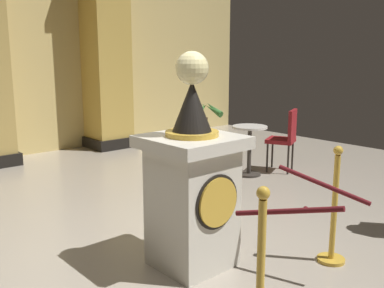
# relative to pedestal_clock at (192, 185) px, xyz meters

# --- Properties ---
(ground_plane) EXTENTS (11.89, 11.89, 0.00)m
(ground_plane) POSITION_rel_pedestal_clock_xyz_m (-0.15, 0.16, -0.71)
(ground_plane) COLOR #9E9384
(pedestal_clock) EXTENTS (0.73, 0.73, 1.81)m
(pedestal_clock) POSITION_rel_pedestal_clock_xyz_m (0.00, 0.00, 0.00)
(pedestal_clock) COLOR beige
(pedestal_clock) RESTS_ON ground_plane
(stanchion_far) EXTENTS (0.24, 0.24, 1.03)m
(stanchion_far) POSITION_rel_pedestal_clock_xyz_m (0.95, -0.77, -0.35)
(stanchion_far) COLOR gold
(stanchion_far) RESTS_ON ground_plane
(velvet_rope) EXTENTS (0.92, 0.90, 0.22)m
(velvet_rope) POSITION_rel_pedestal_clock_xyz_m (0.24, -0.95, 0.08)
(velvet_rope) COLOR #591419
(column_right) EXTENTS (0.86, 0.86, 3.82)m
(column_right) POSITION_rel_pedestal_clock_xyz_m (2.07, 4.81, 1.19)
(column_right) COLOR black
(column_right) RESTS_ON ground_plane
(potted_palm_right) EXTENTS (0.65, 0.67, 1.05)m
(potted_palm_right) POSITION_rel_pedestal_clock_xyz_m (2.54, 2.54, -0.39)
(potted_palm_right) COLOR #2D2823
(potted_palm_right) RESTS_ON ground_plane
(cafe_table) EXTENTS (0.51, 0.51, 0.75)m
(cafe_table) POSITION_rel_pedestal_clock_xyz_m (2.54, 1.58, -0.24)
(cafe_table) COLOR #332D28
(cafe_table) RESTS_ON ground_plane
(cafe_chair_red) EXTENTS (0.53, 0.53, 0.96)m
(cafe_chair_red) POSITION_rel_pedestal_clock_xyz_m (3.12, 1.36, -0.14)
(cafe_chair_red) COLOR black
(cafe_chair_red) RESTS_ON ground_plane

